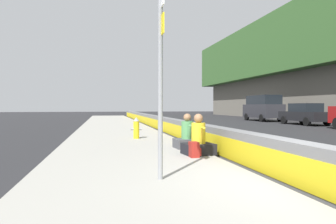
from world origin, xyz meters
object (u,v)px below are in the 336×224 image
(route_sign_post, at_px, (161,66))
(seated_person_middle, at_px, (187,137))
(fire_hydrant, at_px, (136,128))
(parked_car_fourth, at_px, (305,114))
(seated_person_foreground, at_px, (198,142))
(backpack, at_px, (194,150))
(parked_car_midline, at_px, (263,107))

(route_sign_post, height_order, seated_person_middle, route_sign_post)
(fire_hydrant, relative_size, parked_car_fourth, 0.19)
(fire_hydrant, xyz_separation_m, seated_person_foreground, (-4.52, -1.24, -0.09))
(route_sign_post, height_order, backpack, route_sign_post)
(fire_hydrant, xyz_separation_m, backpack, (-4.95, -0.99, -0.25))
(route_sign_post, xyz_separation_m, seated_person_foreground, (2.64, -1.56, -1.72))
(seated_person_middle, distance_m, parked_car_fourth, 17.77)
(seated_person_middle, height_order, backpack, seated_person_middle)
(seated_person_middle, xyz_separation_m, parked_car_fourth, (12.06, -13.04, 0.38))
(seated_person_middle, height_order, parked_car_midline, parked_car_midline)
(backpack, height_order, parked_car_fourth, parked_car_fourth)
(fire_hydrant, bearing_deg, parked_car_midline, -43.02)
(seated_person_foreground, relative_size, backpack, 2.83)
(parked_car_fourth, distance_m, parked_car_midline, 6.50)
(fire_hydrant, xyz_separation_m, parked_car_midline, (15.33, -14.30, 0.77))
(route_sign_post, bearing_deg, fire_hydrant, -2.56)
(parked_car_fourth, bearing_deg, backpack, 135.97)
(fire_hydrant, relative_size, backpack, 2.20)
(backpack, distance_m, parked_car_fourth, 19.20)
(route_sign_post, xyz_separation_m, seated_person_middle, (3.95, -1.61, -1.73))
(backpack, relative_size, parked_car_midline, 0.08)
(seated_person_middle, xyz_separation_m, parked_car_midline, (18.54, -13.02, 0.87))
(backpack, xyz_separation_m, parked_car_fourth, (13.80, -13.34, 0.53))
(seated_person_foreground, xyz_separation_m, seated_person_middle, (1.31, -0.05, -0.01))
(seated_person_foreground, relative_size, seated_person_middle, 1.02)
(backpack, relative_size, parked_car_fourth, 0.09)
(fire_hydrant, xyz_separation_m, seated_person_middle, (-3.21, -1.29, -0.10))
(route_sign_post, relative_size, seated_person_middle, 3.26)
(parked_car_fourth, bearing_deg, parked_car_midline, 0.24)
(route_sign_post, bearing_deg, parked_car_fourth, -42.45)
(route_sign_post, height_order, seated_person_foreground, route_sign_post)
(seated_person_middle, bearing_deg, backpack, 170.38)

